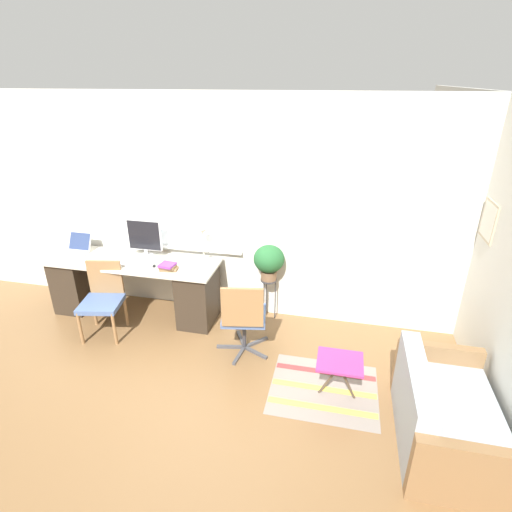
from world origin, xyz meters
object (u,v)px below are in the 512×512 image
at_px(keyboard, 134,264).
at_px(mouse, 154,266).
at_px(plant_stand, 269,285).
at_px(potted_plant, 269,260).
at_px(laptop, 75,250).
at_px(monitor, 145,237).
at_px(folding_stool, 340,364).
at_px(desk_chair_wooden, 103,298).
at_px(desk_lamp, 203,238).
at_px(office_chair_swivel, 244,316).
at_px(book_stack, 168,267).
at_px(couch_loveseat, 443,417).

bearing_deg(keyboard, mouse, -1.08).
relative_size(plant_stand, potted_plant, 1.26).
bearing_deg(laptop, monitor, 8.10).
relative_size(keyboard, folding_stool, 0.96).
bearing_deg(folding_stool, desk_chair_wooden, 169.70).
xyz_separation_m(desk_lamp, office_chair_swivel, (0.67, -0.68, -0.59)).
distance_m(plant_stand, potted_plant, 0.34).
bearing_deg(book_stack, desk_lamp, 44.01).
height_order(monitor, folding_stool, monitor).
height_order(book_stack, desk_chair_wooden, desk_chair_wooden).
xyz_separation_m(office_chair_swivel, potted_plant, (0.13, 0.77, 0.33)).
bearing_deg(potted_plant, couch_loveseat, -41.35).
bearing_deg(desk_chair_wooden, mouse, 23.16).
bearing_deg(desk_chair_wooden, folding_stool, -21.22).
bearing_deg(monitor, book_stack, -36.40).
xyz_separation_m(keyboard, potted_plant, (1.60, 0.36, 0.05)).
height_order(book_stack, couch_loveseat, book_stack).
bearing_deg(book_stack, keyboard, 173.82).
bearing_deg(couch_loveseat, mouse, 68.89).
bearing_deg(folding_stool, keyboard, 161.15).
xyz_separation_m(mouse, desk_chair_wooden, (-0.52, -0.35, -0.30)).
bearing_deg(potted_plant, book_stack, -160.09).
height_order(desk_lamp, book_stack, desk_lamp).
height_order(office_chair_swivel, couch_loveseat, office_chair_swivel).
xyz_separation_m(monitor, mouse, (0.23, -0.28, -0.24)).
distance_m(mouse, office_chair_swivel, 1.30).
bearing_deg(desk_lamp, folding_stool, -33.47).
relative_size(laptop, desk_lamp, 0.81).
bearing_deg(desk_lamp, potted_plant, 6.21).
bearing_deg(potted_plant, desk_lamp, -173.79).
distance_m(monitor, folding_stool, 2.79).
relative_size(keyboard, plant_stand, 0.74).
relative_size(monitor, desk_lamp, 1.05).
xyz_separation_m(monitor, potted_plant, (1.56, 0.09, -0.19)).
xyz_separation_m(plant_stand, folding_stool, (0.91, -1.21, -0.09)).
bearing_deg(monitor, folding_stool, -24.49).
relative_size(desk_lamp, plant_stand, 0.83).
relative_size(keyboard, desk_lamp, 0.89).
bearing_deg(book_stack, monitor, 143.60).
relative_size(keyboard, mouse, 7.03).
distance_m(desk_lamp, plant_stand, 1.00).
xyz_separation_m(desk_chair_wooden, office_chair_swivel, (1.72, -0.05, 0.01)).
xyz_separation_m(mouse, office_chair_swivel, (1.20, -0.40, -0.29)).
bearing_deg(mouse, potted_plant, 15.25).
relative_size(office_chair_swivel, potted_plant, 2.06).
relative_size(office_chair_swivel, plant_stand, 1.64).
relative_size(mouse, book_stack, 0.27).
bearing_deg(plant_stand, monitor, -176.81).
height_order(office_chair_swivel, potted_plant, potted_plant).
bearing_deg(mouse, couch_loveseat, -21.11).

